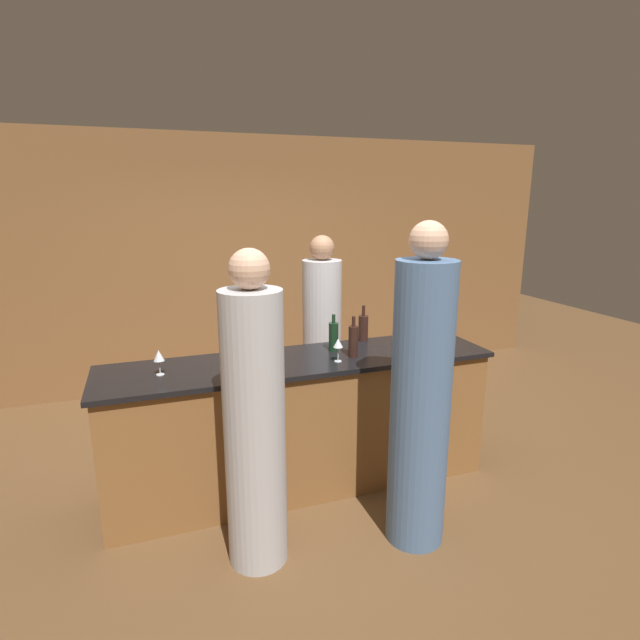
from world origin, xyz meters
The scene contains 13 objects.
ground_plane centered at (0.00, 0.00, 0.00)m, with size 14.00×14.00×0.00m, color brown.
back_wall centered at (0.00, 2.38, 1.40)m, with size 8.00×0.06×2.80m.
bar_counter centered at (0.00, 0.00, 0.50)m, with size 2.83×0.68×1.00m.
bartender centered at (0.45, 0.82, 0.84)m, with size 0.35×0.35×1.81m.
guest_0 centered at (-0.49, -0.68, 0.87)m, with size 0.35×0.35×1.87m.
guest_1 centered at (0.50, -0.83, 0.94)m, with size 0.36×0.36×2.01m.
wine_bottle_0 centered at (0.29, 0.11, 1.11)m, with size 0.07×0.07×0.28m.
wine_bottle_1 centered at (0.37, -0.08, 1.12)m, with size 0.07×0.07×0.30m.
wine_bottle_2 centered at (0.62, 0.29, 1.11)m, with size 0.08×0.08×0.29m.
wine_glass_0 centered at (0.98, -0.12, 1.11)m, with size 0.06×0.06×0.15m.
wine_glass_1 centered at (0.23, -0.15, 1.13)m, with size 0.07×0.07×0.17m.
wine_glass_2 centered at (-0.97, -0.01, 1.13)m, with size 0.07×0.07×0.17m.
wine_glass_3 centered at (-0.38, -0.07, 1.11)m, with size 0.06×0.06×0.15m.
Camera 1 is at (-1.01, -3.27, 2.13)m, focal length 28.00 mm.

